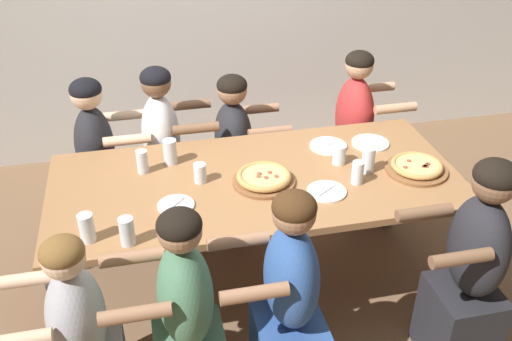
{
  "coord_description": "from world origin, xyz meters",
  "views": [
    {
      "loc": [
        -0.56,
        -2.53,
        2.43
      ],
      "look_at": [
        0.0,
        0.0,
        0.85
      ],
      "focal_mm": 40.0,
      "sensor_mm": 36.0,
      "label": 1
    }
  ],
  "objects_px": {
    "diner_near_center": "(290,309)",
    "empty_plate_c": "(328,146)",
    "drinking_glass_a": "(200,174)",
    "drinking_glass_d": "(127,233)",
    "diner_far_right": "(352,141)",
    "diner_far_left": "(100,171)",
    "pizza_board_second": "(264,178)",
    "drinking_glass_h": "(357,174)",
    "diner_far_center": "(234,159)",
    "diner_near_midleft": "(187,327)",
    "empty_plate_a": "(176,205)",
    "drinking_glass_f": "(87,229)",
    "pizza_board_main": "(417,167)",
    "drinking_glass_e": "(339,155)",
    "diner_near_right": "(470,276)",
    "drinking_glass_g": "(170,152)",
    "empty_plate_b": "(327,191)",
    "drinking_glass_c": "(142,163)",
    "empty_plate_d": "(370,143)",
    "drinking_glass_b": "(368,161)",
    "diner_far_midleft": "(164,162)"
  },
  "relations": [
    {
      "from": "pizza_board_main",
      "to": "diner_near_midleft",
      "type": "distance_m",
      "value": 1.5
    },
    {
      "from": "drinking_glass_e",
      "to": "drinking_glass_c",
      "type": "bearing_deg",
      "value": 172.53
    },
    {
      "from": "drinking_glass_f",
      "to": "diner_far_center",
      "type": "height_order",
      "value": "diner_far_center"
    },
    {
      "from": "drinking_glass_e",
      "to": "diner_near_right",
      "type": "xyz_separation_m",
      "value": [
        0.41,
        -0.77,
        -0.29
      ]
    },
    {
      "from": "pizza_board_main",
      "to": "drinking_glass_d",
      "type": "height_order",
      "value": "drinking_glass_d"
    },
    {
      "from": "drinking_glass_c",
      "to": "drinking_glass_f",
      "type": "height_order",
      "value": "drinking_glass_f"
    },
    {
      "from": "drinking_glass_b",
      "to": "diner_far_midleft",
      "type": "height_order",
      "value": "diner_far_midleft"
    },
    {
      "from": "diner_far_right",
      "to": "empty_plate_a",
      "type": "bearing_deg",
      "value": -55.55
    },
    {
      "from": "drinking_glass_g",
      "to": "empty_plate_d",
      "type": "bearing_deg",
      "value": -1.79
    },
    {
      "from": "drinking_glass_h",
      "to": "diner_far_midleft",
      "type": "relative_size",
      "value": 0.11
    },
    {
      "from": "diner_near_center",
      "to": "diner_far_left",
      "type": "relative_size",
      "value": 1.01
    },
    {
      "from": "empty_plate_a",
      "to": "diner_far_right",
      "type": "bearing_deg",
      "value": 34.45
    },
    {
      "from": "drinking_glass_c",
      "to": "diner_far_right",
      "type": "relative_size",
      "value": 0.11
    },
    {
      "from": "drinking_glass_a",
      "to": "drinking_glass_d",
      "type": "relative_size",
      "value": 0.76
    },
    {
      "from": "empty_plate_b",
      "to": "pizza_board_second",
      "type": "bearing_deg",
      "value": 151.43
    },
    {
      "from": "drinking_glass_a",
      "to": "empty_plate_d",
      "type": "bearing_deg",
      "value": 10.44
    },
    {
      "from": "pizza_board_second",
      "to": "drinking_glass_a",
      "type": "relative_size",
      "value": 3.16
    },
    {
      "from": "empty_plate_c",
      "to": "diner_far_right",
      "type": "relative_size",
      "value": 0.18
    },
    {
      "from": "diner_far_center",
      "to": "diner_near_midleft",
      "type": "height_order",
      "value": "diner_near_midleft"
    },
    {
      "from": "drinking_glass_a",
      "to": "drinking_glass_b",
      "type": "height_order",
      "value": "drinking_glass_b"
    },
    {
      "from": "diner_near_center",
      "to": "empty_plate_c",
      "type": "bearing_deg",
      "value": -27.08
    },
    {
      "from": "drinking_glass_c",
      "to": "diner_far_center",
      "type": "relative_size",
      "value": 0.12
    },
    {
      "from": "empty_plate_d",
      "to": "drinking_glass_g",
      "type": "xyz_separation_m",
      "value": [
        -1.18,
        0.04,
        0.07
      ]
    },
    {
      "from": "pizza_board_second",
      "to": "diner_far_right",
      "type": "xyz_separation_m",
      "value": [
        0.81,
        0.77,
        -0.28
      ]
    },
    {
      "from": "diner_near_right",
      "to": "drinking_glass_h",
      "type": "bearing_deg",
      "value": 34.9
    },
    {
      "from": "diner_far_left",
      "to": "diner_near_center",
      "type": "bearing_deg",
      "value": 31.05
    },
    {
      "from": "pizza_board_second",
      "to": "drinking_glass_a",
      "type": "height_order",
      "value": "drinking_glass_a"
    },
    {
      "from": "empty_plate_b",
      "to": "drinking_glass_e",
      "type": "bearing_deg",
      "value": 59.21
    },
    {
      "from": "diner_far_midleft",
      "to": "drinking_glass_c",
      "type": "bearing_deg",
      "value": -14.41
    },
    {
      "from": "pizza_board_second",
      "to": "drinking_glass_f",
      "type": "distance_m",
      "value": 0.94
    },
    {
      "from": "empty_plate_b",
      "to": "diner_near_midleft",
      "type": "bearing_deg",
      "value": -147.7
    },
    {
      "from": "diner_near_midleft",
      "to": "pizza_board_main",
      "type": "bearing_deg",
      "value": -66.0
    },
    {
      "from": "empty_plate_a",
      "to": "empty_plate_b",
      "type": "relative_size",
      "value": 0.9
    },
    {
      "from": "empty_plate_a",
      "to": "empty_plate_c",
      "type": "xyz_separation_m",
      "value": [
        0.94,
        0.42,
        -0.0
      ]
    },
    {
      "from": "drinking_glass_d",
      "to": "drinking_glass_h",
      "type": "relative_size",
      "value": 1.09
    },
    {
      "from": "diner_far_right",
      "to": "diner_far_left",
      "type": "distance_m",
      "value": 1.71
    },
    {
      "from": "pizza_board_main",
      "to": "diner_far_center",
      "type": "height_order",
      "value": "diner_far_center"
    },
    {
      "from": "empty_plate_d",
      "to": "diner_far_left",
      "type": "distance_m",
      "value": 1.71
    },
    {
      "from": "empty_plate_d",
      "to": "drinking_glass_b",
      "type": "height_order",
      "value": "drinking_glass_b"
    },
    {
      "from": "drinking_glass_g",
      "to": "empty_plate_b",
      "type": "bearing_deg",
      "value": -32.16
    },
    {
      "from": "drinking_glass_c",
      "to": "diner_far_center",
      "type": "distance_m",
      "value": 0.87
    },
    {
      "from": "drinking_glass_b",
      "to": "drinking_glass_f",
      "type": "bearing_deg",
      "value": -168.8
    },
    {
      "from": "drinking_glass_g",
      "to": "drinking_glass_h",
      "type": "relative_size",
      "value": 1.13
    },
    {
      "from": "empty_plate_b",
      "to": "drinking_glass_g",
      "type": "xyz_separation_m",
      "value": [
        -0.76,
        0.48,
        0.07
      ]
    },
    {
      "from": "diner_far_midleft",
      "to": "diner_near_center",
      "type": "distance_m",
      "value": 1.5
    },
    {
      "from": "drinking_glass_h",
      "to": "diner_near_right",
      "type": "height_order",
      "value": "diner_near_right"
    },
    {
      "from": "pizza_board_main",
      "to": "diner_far_center",
      "type": "distance_m",
      "value": 1.24
    },
    {
      "from": "drinking_glass_e",
      "to": "diner_near_center",
      "type": "relative_size",
      "value": 0.1
    },
    {
      "from": "empty_plate_c",
      "to": "drinking_glass_g",
      "type": "relative_size",
      "value": 1.53
    },
    {
      "from": "diner_far_midleft",
      "to": "diner_near_midleft",
      "type": "relative_size",
      "value": 1.04
    }
  ]
}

